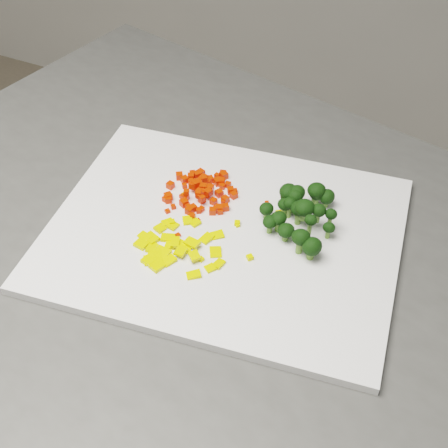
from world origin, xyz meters
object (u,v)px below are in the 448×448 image
at_px(carrot_pile, 201,188).
at_px(cutting_board, 224,233).
at_px(counter_block, 220,417).
at_px(pepper_pile, 185,246).
at_px(broccoli_pile, 311,213).

bearing_deg(carrot_pile, cutting_board, -40.63).
bearing_deg(counter_block, pepper_pile, -118.03).
height_order(cutting_board, broccoli_pile, broccoli_pile).
distance_m(cutting_board, pepper_pile, 0.06).
distance_m(counter_block, carrot_pile, 0.48).
height_order(counter_block, carrot_pile, carrot_pile).
relative_size(cutting_board, broccoli_pile, 3.75).
bearing_deg(broccoli_pile, pepper_pile, -141.64).
relative_size(carrot_pile, broccoli_pile, 0.83).
distance_m(cutting_board, carrot_pile, 0.07).
distance_m(counter_block, broccoli_pile, 0.50).
distance_m(cutting_board, broccoli_pile, 0.11).
xyz_separation_m(pepper_pile, broccoli_pile, (0.12, 0.10, 0.02)).
distance_m(counter_block, pepper_pile, 0.47).
xyz_separation_m(cutting_board, pepper_pile, (-0.03, -0.05, 0.01)).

